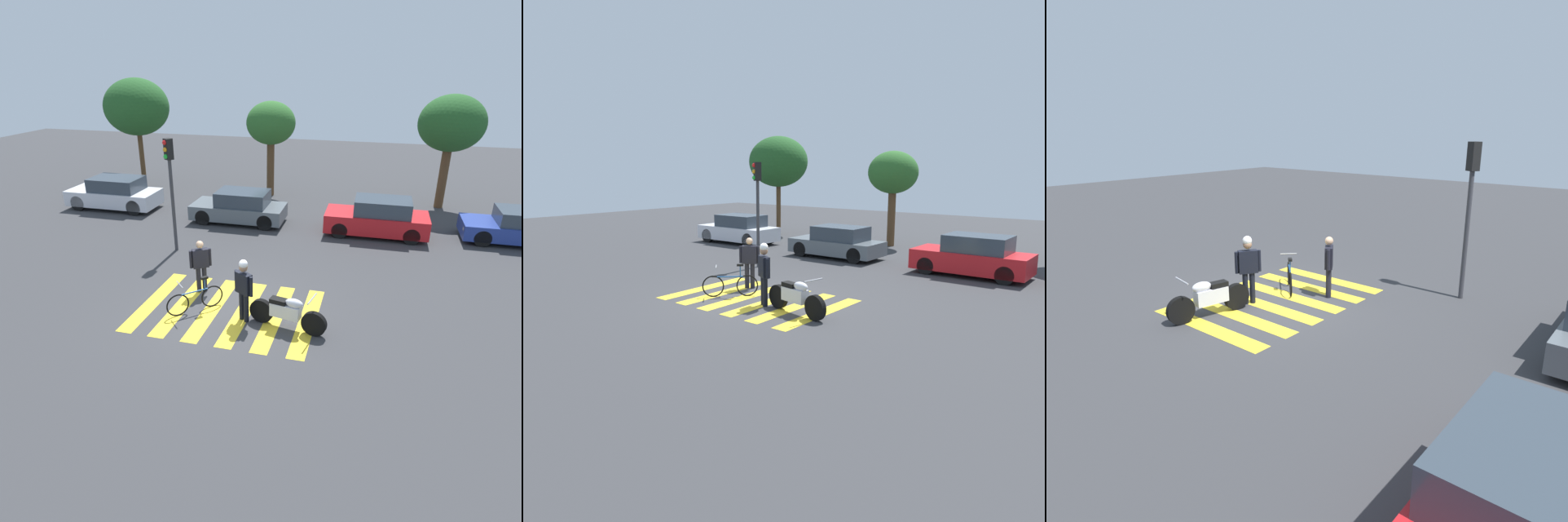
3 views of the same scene
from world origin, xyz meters
TOP-DOWN VIEW (x-y plane):
  - ground_plane at (0.00, 0.00)m, footprint 60.00×60.00m
  - police_motorcycle at (1.78, -0.47)m, footprint 2.11×0.71m
  - leaning_bicycle at (-0.85, -0.26)m, footprint 1.21×1.21m
  - officer_on_foot at (-1.12, 0.88)m, footprint 0.56×0.43m
  - officer_by_motorcycle at (0.59, -0.37)m, footprint 0.58×0.42m
  - crosswalk_stripes at (0.00, 0.00)m, footprint 4.95×3.54m
  - car_white_van at (-8.18, 7.70)m, footprint 4.22×1.83m
  - car_grey_coupe at (-1.93, 7.30)m, footprint 3.98×1.75m
  - car_red_convertible at (3.82, 7.22)m, footprint 4.00×1.75m
  - traffic_light_pole at (-3.25, 3.65)m, footprint 0.33×0.36m
  - street_tree_near at (-8.90, 11.77)m, footprint 3.37×3.37m
  - street_tree_mid at (-1.68, 11.77)m, footprint 2.41×2.41m

SIDE VIEW (x-z plane):
  - ground_plane at x=0.00m, z-range 0.00..0.00m
  - crosswalk_stripes at x=0.00m, z-range 0.00..0.01m
  - leaning_bicycle at x=-0.85m, z-range -0.13..0.86m
  - police_motorcycle at x=1.78m, z-range -0.06..0.99m
  - car_grey_coupe at x=-1.93m, z-range -0.04..1.33m
  - car_red_convertible at x=3.82m, z-range -0.04..1.44m
  - car_white_van at x=-8.18m, z-range -0.03..1.43m
  - officer_on_foot at x=-1.12m, z-range 0.11..1.74m
  - officer_by_motorcycle at x=0.59m, z-range 0.14..1.91m
  - traffic_light_pole at x=-3.25m, z-range 0.70..4.73m
  - street_tree_mid at x=-1.68m, z-range 1.22..5.85m
  - street_tree_near at x=-8.90m, z-range 1.36..6.97m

